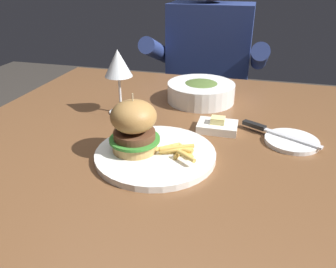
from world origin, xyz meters
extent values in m
cube|color=brown|center=(0.00, 0.00, 0.72)|extent=(1.11, 0.98, 0.04)
cylinder|color=brown|center=(-0.50, 0.43, 0.35)|extent=(0.06, 0.06, 0.70)
cylinder|color=brown|center=(0.50, 0.43, 0.35)|extent=(0.06, 0.06, 0.70)
cylinder|color=white|center=(-0.03, -0.14, 0.75)|extent=(0.26, 0.26, 0.01)
cylinder|color=tan|center=(-0.07, -0.14, 0.77)|extent=(0.10, 0.10, 0.02)
cylinder|color=#38842D|center=(-0.07, -0.14, 0.78)|extent=(0.11, 0.11, 0.01)
cylinder|color=brown|center=(-0.07, -0.14, 0.79)|extent=(0.09, 0.09, 0.02)
ellipsoid|color=#A97A41|center=(-0.07, -0.14, 0.83)|extent=(0.10, 0.10, 0.07)
cylinder|color=#CCB78C|center=(-0.07, -0.14, 0.86)|extent=(0.00, 0.00, 0.05)
cylinder|color=#EABC5B|center=(0.04, -0.12, 0.76)|extent=(0.04, 0.05, 0.01)
cylinder|color=#E0B251|center=(0.02, -0.14, 0.76)|extent=(0.06, 0.03, 0.01)
cylinder|color=gold|center=(0.03, -0.13, 0.76)|extent=(0.05, 0.02, 0.01)
cylinder|color=#E0B251|center=(0.02, -0.14, 0.76)|extent=(0.07, 0.03, 0.01)
cylinder|color=gold|center=(0.02, -0.13, 0.76)|extent=(0.02, 0.05, 0.01)
cylinder|color=gold|center=(0.02, -0.13, 0.77)|extent=(0.07, 0.04, 0.01)
cylinder|color=#E0B251|center=(-0.01, -0.12, 0.76)|extent=(0.06, 0.05, 0.01)
cylinder|color=#E0B251|center=(0.05, -0.17, 0.77)|extent=(0.04, 0.04, 0.01)
cylinder|color=#E0B251|center=(0.03, -0.14, 0.76)|extent=(0.04, 0.04, 0.01)
cylinder|color=silver|center=(-0.19, 0.08, 0.74)|extent=(0.07, 0.07, 0.00)
cylinder|color=silver|center=(-0.19, 0.08, 0.80)|extent=(0.01, 0.01, 0.10)
cone|color=silver|center=(-0.19, 0.08, 0.88)|extent=(0.08, 0.08, 0.07)
cylinder|color=white|center=(0.26, 0.01, 0.74)|extent=(0.12, 0.12, 0.01)
cube|color=silver|center=(0.26, 0.01, 0.75)|extent=(0.13, 0.08, 0.00)
cube|color=black|center=(0.17, 0.05, 0.76)|extent=(0.06, 0.04, 0.01)
cube|color=white|center=(0.08, 0.03, 0.75)|extent=(0.10, 0.07, 0.02)
cube|color=#F4E58C|center=(0.08, 0.03, 0.77)|extent=(0.03, 0.03, 0.02)
cylinder|color=white|center=(0.01, 0.23, 0.77)|extent=(0.20, 0.20, 0.06)
ellipsoid|color=#4C662D|center=(0.01, 0.23, 0.79)|extent=(0.11, 0.11, 0.02)
cube|color=#282833|center=(-0.05, 0.77, 0.23)|extent=(0.30, 0.22, 0.46)
cube|color=navy|center=(-0.05, 0.77, 0.72)|extent=(0.36, 0.20, 0.52)
cylinder|color=navy|center=(-0.27, 0.69, 0.78)|extent=(0.07, 0.34, 0.18)
cylinder|color=navy|center=(0.17, 0.69, 0.78)|extent=(0.07, 0.34, 0.18)
camera|label=1|loc=(0.16, -0.72, 1.10)|focal=35.00mm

